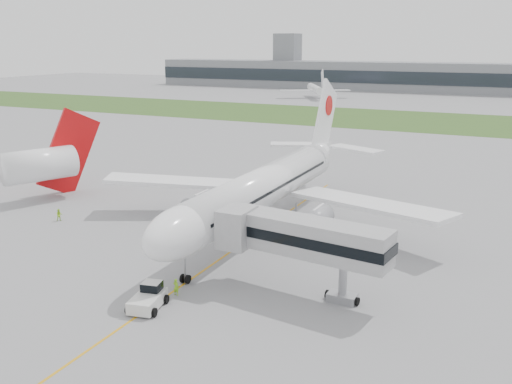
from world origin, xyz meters
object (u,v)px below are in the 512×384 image
at_px(pushback_tug, 149,297).
at_px(neighbor_aircraft, 44,163).
at_px(jet_bridge, 298,237).
at_px(ground_crew_near, 176,287).
at_px(airliner, 267,185).

height_order(pushback_tug, neighbor_aircraft, neighbor_aircraft).
bearing_deg(jet_bridge, ground_crew_near, -145.45).
relative_size(pushback_tug, jet_bridge, 0.26).
distance_m(pushback_tug, neighbor_aircraft, 43.47).
xyz_separation_m(airliner, ground_crew_near, (0.71, -22.64, -4.83)).
relative_size(pushback_tug, neighbor_aircraft, 0.26).
distance_m(airliner, ground_crew_near, 23.16).
bearing_deg(neighbor_aircraft, pushback_tug, -10.33).
height_order(airliner, jet_bridge, airliner).
distance_m(pushback_tug, jet_bridge, 14.75).
bearing_deg(pushback_tug, airliner, 78.06).
bearing_deg(neighbor_aircraft, airliner, 26.31).
bearing_deg(ground_crew_near, neighbor_aircraft, -27.67).
distance_m(airliner, jet_bridge, 20.58).
relative_size(ground_crew_near, neighbor_aircraft, 0.09).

